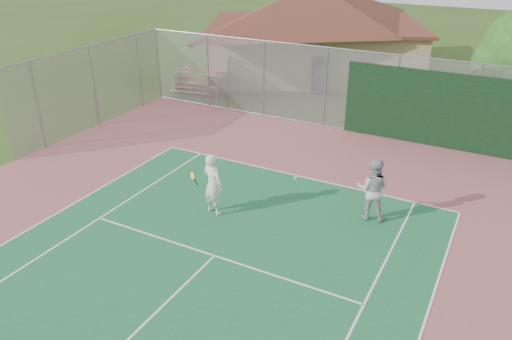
{
  "coord_description": "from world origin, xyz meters",
  "views": [
    {
      "loc": [
        6.17,
        -2.82,
        7.9
      ],
      "look_at": [
        -0.29,
        9.31,
        1.27
      ],
      "focal_mm": 35.0,
      "sensor_mm": 36.0,
      "label": 1
    }
  ],
  "objects_px": {
    "player_white_front": "(213,184)",
    "player_grey_back": "(373,190)",
    "bleachers": "(201,82)",
    "clubhouse": "(315,26)"
  },
  "relations": [
    {
      "from": "player_white_front",
      "to": "player_grey_back",
      "type": "bearing_deg",
      "value": -143.06
    },
    {
      "from": "player_white_front",
      "to": "player_grey_back",
      "type": "xyz_separation_m",
      "value": [
        4.34,
        1.96,
        -0.02
      ]
    },
    {
      "from": "bleachers",
      "to": "player_grey_back",
      "type": "distance_m",
      "value": 14.58
    },
    {
      "from": "player_white_front",
      "to": "player_grey_back",
      "type": "distance_m",
      "value": 4.77
    },
    {
      "from": "player_grey_back",
      "to": "bleachers",
      "type": "bearing_deg",
      "value": -45.04
    },
    {
      "from": "clubhouse",
      "to": "player_white_front",
      "type": "distance_m",
      "value": 17.35
    },
    {
      "from": "bleachers",
      "to": "player_grey_back",
      "type": "relative_size",
      "value": 1.56
    },
    {
      "from": "bleachers",
      "to": "player_grey_back",
      "type": "bearing_deg",
      "value": -45.59
    },
    {
      "from": "clubhouse",
      "to": "player_grey_back",
      "type": "xyz_separation_m",
      "value": [
        7.95,
        -14.91,
        -1.84
      ]
    },
    {
      "from": "clubhouse",
      "to": "player_white_front",
      "type": "bearing_deg",
      "value": -102.04
    }
  ]
}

